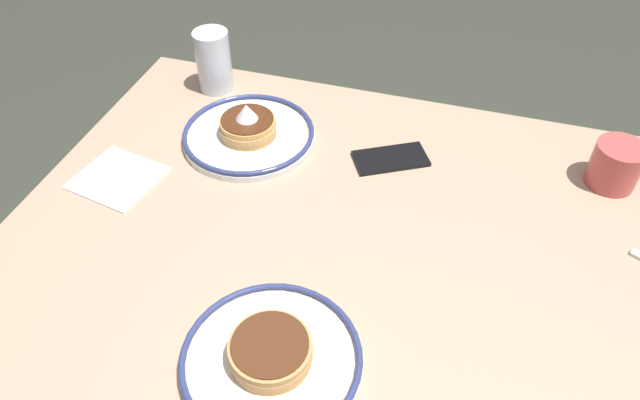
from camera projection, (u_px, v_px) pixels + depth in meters
The scene contains 7 objects.
dining_table at pixel (355, 264), 1.09m from camera, with size 1.22×0.89×0.76m.
plate_near_main at pixel (249, 132), 1.21m from camera, with size 0.27×0.27×0.09m.
plate_center_pancakes at pixel (271, 357), 0.84m from camera, with size 0.26×0.26×0.05m.
coffee_mug at pixel (617, 164), 1.10m from camera, with size 0.11×0.10×0.09m.
drinking_glass at pixel (214, 64), 1.32m from camera, with size 0.08×0.08×0.14m.
cell_phone at pixel (391, 159), 1.18m from camera, with size 0.14×0.07×0.01m, color black.
paper_napkin at pixel (118, 178), 1.14m from camera, with size 0.15×0.14×0.00m, color white.
Camera 1 is at (-0.14, 0.69, 1.51)m, focal length 33.31 mm.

